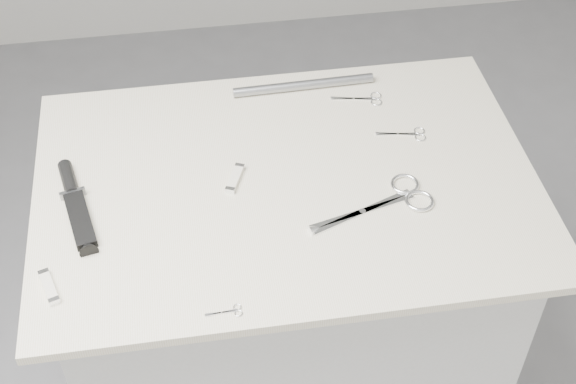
{
  "coord_description": "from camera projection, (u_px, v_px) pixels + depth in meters",
  "views": [
    {
      "loc": [
        -0.18,
        -1.14,
        2.03
      ],
      "look_at": [
        -0.0,
        -0.04,
        0.92
      ],
      "focal_mm": 50.0,
      "sensor_mm": 36.0,
      "label": 1
    }
  ],
  "objects": [
    {
      "name": "tiny_scissors",
      "position": [
        229.0,
        312.0,
        1.37
      ],
      "size": [
        0.06,
        0.03,
        0.0
      ],
      "rotation": [
        0.0,
        0.0,
        0.04
      ],
      "color": "white",
      "rests_on": "display_board"
    },
    {
      "name": "large_shears",
      "position": [
        395.0,
        199.0,
        1.56
      ],
      "size": [
        0.25,
        0.14,
        0.01
      ],
      "rotation": [
        0.0,
        0.0,
        0.31
      ],
      "color": "white",
      "rests_on": "display_board"
    },
    {
      "name": "embroidery_scissors_b",
      "position": [
        366.0,
        99.0,
        1.78
      ],
      "size": [
        0.11,
        0.05,
        0.0
      ],
      "rotation": [
        0.0,
        0.0,
        -0.18
      ],
      "color": "white",
      "rests_on": "display_board"
    },
    {
      "name": "pocket_knife_a",
      "position": [
        49.0,
        287.0,
        1.4
      ],
      "size": [
        0.04,
        0.08,
        0.01
      ],
      "rotation": [
        0.0,
        0.0,
        1.88
      ],
      "color": "beige",
      "rests_on": "display_board"
    },
    {
      "name": "plinth",
      "position": [
        287.0,
        320.0,
        1.93
      ],
      "size": [
        0.9,
        0.6,
        0.9
      ],
      "primitive_type": "cube",
      "color": "silver",
      "rests_on": "ground"
    },
    {
      "name": "embroidery_scissors_a",
      "position": [
        409.0,
        134.0,
        1.7
      ],
      "size": [
        0.11,
        0.05,
        0.0
      ],
      "rotation": [
        0.0,
        0.0,
        -0.17
      ],
      "color": "white",
      "rests_on": "display_board"
    },
    {
      "name": "pocket_knife_b",
      "position": [
        235.0,
        179.0,
        1.59
      ],
      "size": [
        0.05,
        0.08,
        0.01
      ],
      "rotation": [
        0.0,
        0.0,
        1.18
      ],
      "color": "beige",
      "rests_on": "display_board"
    },
    {
      "name": "metal_rail",
      "position": [
        304.0,
        85.0,
        1.8
      ],
      "size": [
        0.32,
        0.03,
        0.02
      ],
      "primitive_type": "cylinder",
      "rotation": [
        0.0,
        1.57,
        0.03
      ],
      "color": "gray",
      "rests_on": "display_board"
    },
    {
      "name": "display_board",
      "position": [
        287.0,
        183.0,
        1.61
      ],
      "size": [
        1.0,
        0.7,
        0.02
      ],
      "primitive_type": "cube",
      "color": "beige",
      "rests_on": "plinth"
    },
    {
      "name": "sheathed_knife",
      "position": [
        75.0,
        200.0,
        1.55
      ],
      "size": [
        0.09,
        0.24,
        0.03
      ],
      "rotation": [
        0.0,
        0.0,
        1.79
      ],
      "color": "black",
      "rests_on": "display_board"
    }
  ]
}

